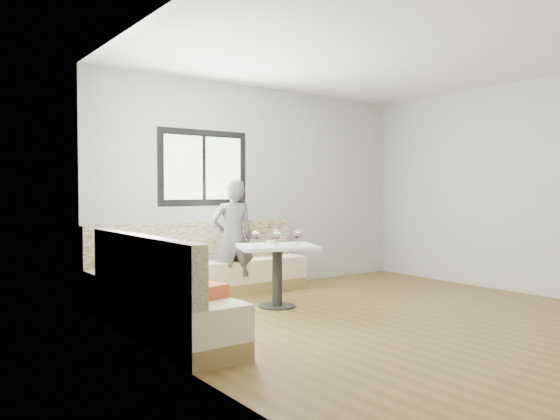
# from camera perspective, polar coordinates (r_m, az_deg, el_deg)

# --- Properties ---
(room) EXTENTS (5.01, 5.01, 2.81)m
(room) POSITION_cam_1_polar(r_m,az_deg,el_deg) (5.79, 10.81, 2.60)
(room) COLOR brown
(room) RESTS_ON ground
(banquette) EXTENTS (2.90, 2.80, 0.95)m
(banquette) POSITION_cam_1_polar(r_m,az_deg,el_deg) (6.22, -9.76, -7.43)
(banquette) COLOR olive
(banquette) RESTS_ON ground
(table) EXTENTS (1.07, 0.97, 0.72)m
(table) POSITION_cam_1_polar(r_m,az_deg,el_deg) (6.35, -0.30, -5.31)
(table) COLOR black
(table) RESTS_ON ground
(person) EXTENTS (0.61, 0.48, 1.49)m
(person) POSITION_cam_1_polar(r_m,az_deg,el_deg) (6.97, -4.94, -2.96)
(person) COLOR #504B50
(person) RESTS_ON ground
(olive_ramekin) EXTENTS (0.11, 0.11, 0.04)m
(olive_ramekin) POSITION_cam_1_polar(r_m,az_deg,el_deg) (6.43, -0.96, -3.40)
(olive_ramekin) COLOR white
(olive_ramekin) RESTS_ON table
(wine_glass_a) EXTENTS (0.08, 0.08, 0.18)m
(wine_glass_a) POSITION_cam_1_polar(r_m,az_deg,el_deg) (6.13, -2.52, -2.68)
(wine_glass_a) COLOR white
(wine_glass_a) RESTS_ON table
(wine_glass_b) EXTENTS (0.08, 0.08, 0.18)m
(wine_glass_b) POSITION_cam_1_polar(r_m,az_deg,el_deg) (6.11, -0.29, -2.70)
(wine_glass_b) COLOR white
(wine_glass_b) RESTS_ON table
(wine_glass_c) EXTENTS (0.08, 0.08, 0.18)m
(wine_glass_c) POSITION_cam_1_polar(r_m,az_deg,el_deg) (6.23, 1.75, -2.61)
(wine_glass_c) COLOR white
(wine_glass_c) RESTS_ON table
(wine_glass_d) EXTENTS (0.08, 0.08, 0.18)m
(wine_glass_d) POSITION_cam_1_polar(r_m,az_deg,el_deg) (6.44, -0.39, -2.46)
(wine_glass_d) COLOR white
(wine_glass_d) RESTS_ON table
(wine_glass_e) EXTENTS (0.08, 0.08, 0.18)m
(wine_glass_e) POSITION_cam_1_polar(r_m,az_deg,el_deg) (6.47, 1.92, -2.44)
(wine_glass_e) COLOR white
(wine_glass_e) RESTS_ON table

